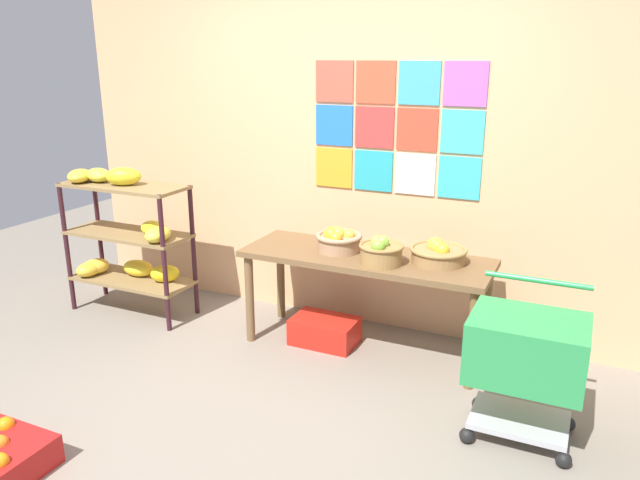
{
  "coord_description": "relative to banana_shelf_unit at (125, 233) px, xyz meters",
  "views": [
    {
      "loc": [
        1.61,
        -2.42,
        1.95
      ],
      "look_at": [
        0.08,
        0.91,
        0.83
      ],
      "focal_mm": 34.06,
      "sensor_mm": 36.0,
      "label": 1
    }
  ],
  "objects": [
    {
      "name": "ground",
      "position": [
        1.6,
        -1.0,
        -0.65
      ],
      "size": [
        9.2,
        9.2,
        0.0
      ],
      "primitive_type": "plane",
      "color": "gray"
    },
    {
      "name": "back_wall_with_art",
      "position": [
        1.61,
        0.63,
        0.75
      ],
      "size": [
        4.58,
        0.07,
        2.79
      ],
      "color": "tan",
      "rests_on": "ground"
    },
    {
      "name": "banana_shelf_unit",
      "position": [
        0.0,
        0.0,
        0.0
      ],
      "size": [
        0.98,
        0.42,
        1.16
      ],
      "color": "#33151D",
      "rests_on": "ground"
    },
    {
      "name": "display_table",
      "position": [
        1.89,
        0.18,
        -0.06
      ],
      "size": [
        1.66,
        0.58,
        0.68
      ],
      "color": "brown",
      "rests_on": "ground"
    },
    {
      "name": "fruit_basket_centre",
      "position": [
        2.36,
        0.23,
        0.09
      ],
      "size": [
        0.36,
        0.36,
        0.16
      ],
      "color": "olive",
      "rests_on": "display_table"
    },
    {
      "name": "fruit_basket_back_right",
      "position": [
        2.04,
        0.06,
        0.11
      ],
      "size": [
        0.29,
        0.29,
        0.18
      ],
      "color": "olive",
      "rests_on": "display_table"
    },
    {
      "name": "fruit_basket_left",
      "position": [
        1.69,
        0.19,
        0.11
      ],
      "size": [
        0.31,
        0.31,
        0.17
      ],
      "color": "#A47C5A",
      "rests_on": "display_table"
    },
    {
      "name": "produce_crate_under_table",
      "position": [
        1.62,
        0.13,
        -0.56
      ],
      "size": [
        0.45,
        0.29,
        0.18
      ],
      "primitive_type": "cube",
      "color": "red",
      "rests_on": "ground"
    },
    {
      "name": "shopping_cart",
      "position": [
        3.0,
        -0.44,
        -0.16
      ],
      "size": [
        0.57,
        0.48,
        0.82
      ],
      "rotation": [
        0.0,
        0.0,
        -0.14
      ],
      "color": "black",
      "rests_on": "ground"
    }
  ]
}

